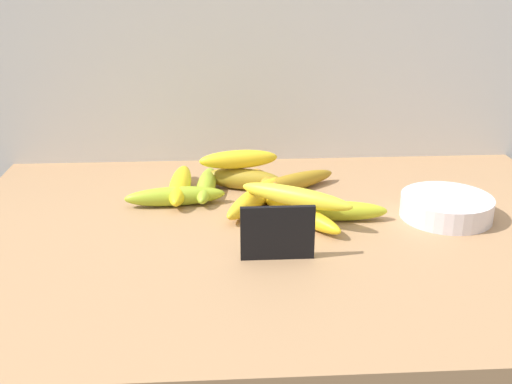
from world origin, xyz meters
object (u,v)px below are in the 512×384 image
at_px(banana_6, 256,197).
at_px(banana_9, 239,159).
at_px(chalkboard_sign, 277,235).
at_px(banana_0, 299,213).
at_px(banana_3, 175,196).
at_px(banana_2, 291,183).
at_px(fruit_bowl, 446,207).
at_px(banana_5, 270,187).
at_px(banana_7, 207,185).
at_px(banana_4, 243,179).
at_px(banana_10, 295,196).
at_px(banana_8, 337,211).
at_px(banana_1, 180,185).

relative_size(banana_6, banana_9, 1.36).
relative_size(chalkboard_sign, banana_0, 0.54).
height_order(banana_0, banana_3, banana_3).
bearing_deg(banana_0, banana_2, 88.75).
distance_m(fruit_bowl, banana_9, 0.39).
relative_size(banana_5, banana_7, 1.16).
distance_m(banana_4, banana_7, 0.07).
xyz_separation_m(banana_2, banana_10, (-0.01, -0.15, 0.03)).
distance_m(chalkboard_sign, banana_5, 0.26).
relative_size(chalkboard_sign, banana_4, 0.72).
relative_size(banana_2, banana_4, 1.35).
height_order(banana_2, banana_10, banana_10).
distance_m(banana_8, banana_9, 0.24).
relative_size(banana_3, banana_9, 1.19).
xyz_separation_m(banana_3, banana_4, (0.13, 0.08, 0.00)).
distance_m(banana_2, banana_7, 0.16).
xyz_separation_m(banana_4, banana_5, (0.05, -0.04, -0.00)).
xyz_separation_m(banana_3, banana_9, (0.12, 0.08, 0.04)).
height_order(banana_6, banana_8, banana_6).
xyz_separation_m(banana_1, banana_9, (0.11, 0.03, 0.04)).
height_order(banana_4, banana_6, banana_4).
bearing_deg(fruit_bowl, banana_10, -177.74).
bearing_deg(banana_8, banana_3, 163.29).
distance_m(banana_0, banana_8, 0.07).
relative_size(banana_3, banana_6, 0.87).
bearing_deg(banana_10, banana_4, 115.45).
bearing_deg(banana_8, banana_2, 114.06).
relative_size(banana_0, banana_10, 1.00).
distance_m(banana_0, banana_1, 0.25).
relative_size(banana_7, banana_8, 1.03).
distance_m(banana_6, banana_10, 0.10).
bearing_deg(banana_1, chalkboard_sign, -60.02).
bearing_deg(banana_0, banana_8, 2.08).
bearing_deg(banana_5, banana_6, -116.87).
height_order(banana_0, banana_7, banana_7).
bearing_deg(banana_7, banana_8, -32.03).
xyz_separation_m(banana_0, banana_6, (-0.07, 0.07, 0.00)).
xyz_separation_m(banana_5, banana_9, (-0.06, 0.04, 0.04)).
bearing_deg(banana_4, banana_6, -77.69).
bearing_deg(banana_3, chalkboard_sign, -53.27).
relative_size(banana_0, banana_1, 1.04).
relative_size(fruit_bowl, banana_5, 0.77).
height_order(banana_3, banana_7, same).
bearing_deg(chalkboard_sign, banana_3, 126.73).
relative_size(banana_7, banana_9, 1.16).
bearing_deg(banana_2, banana_1, -178.60).
relative_size(banana_4, banana_10, 0.76).
xyz_separation_m(banana_0, banana_8, (0.07, 0.00, 0.00)).
xyz_separation_m(fruit_bowl, banana_4, (-0.35, 0.16, 0.00)).
bearing_deg(fruit_bowl, banana_8, -179.70).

